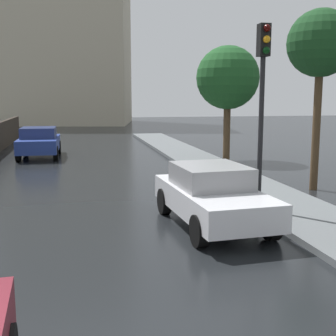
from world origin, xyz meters
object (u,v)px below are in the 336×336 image
at_px(car_white_near_kerb, 212,195).
at_px(car_blue_mid_road, 39,142).
at_px(traffic_light, 263,83).
at_px(street_tree_far, 321,45).
at_px(street_tree_near, 228,78).

xyz_separation_m(car_white_near_kerb, car_blue_mid_road, (-4.70, 12.81, 0.04)).
height_order(traffic_light, street_tree_far, street_tree_far).
distance_m(car_blue_mid_road, street_tree_near, 9.46).
height_order(street_tree_near, street_tree_far, street_tree_far).
relative_size(car_white_near_kerb, street_tree_far, 0.73).
relative_size(car_blue_mid_road, traffic_light, 0.91).
height_order(traffic_light, street_tree_near, street_tree_near).
relative_size(traffic_light, street_tree_far, 0.81).
distance_m(car_white_near_kerb, street_tree_near, 11.09).
relative_size(car_white_near_kerb, traffic_light, 0.90).
bearing_deg(car_blue_mid_road, traffic_light, 117.45).
bearing_deg(car_white_near_kerb, street_tree_near, 65.15).
bearing_deg(street_tree_far, traffic_light, -139.41).
height_order(car_blue_mid_road, street_tree_far, street_tree_far).
bearing_deg(car_blue_mid_road, street_tree_far, 133.85).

